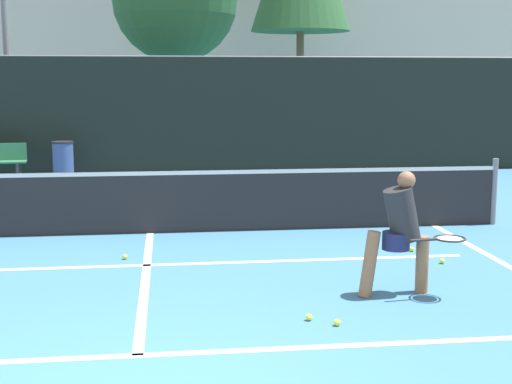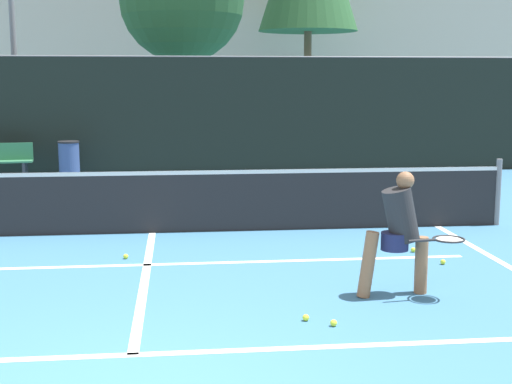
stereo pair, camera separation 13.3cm
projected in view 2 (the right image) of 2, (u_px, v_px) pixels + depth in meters
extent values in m
cube|color=white|center=(133.00, 355.00, 6.06)|extent=(11.00, 0.10, 0.01)
cube|color=white|center=(147.00, 265.00, 9.00)|extent=(8.25, 0.10, 0.01)
cube|color=white|center=(145.00, 276.00, 8.48)|extent=(0.10, 4.93, 0.01)
cube|color=white|center=(507.00, 266.00, 8.96)|extent=(0.10, 5.93, 0.01)
cylinder|color=slate|center=(498.00, 192.00, 11.41)|extent=(0.09, 0.09, 1.07)
cube|color=#232326|center=(152.00, 202.00, 10.82)|extent=(11.00, 0.02, 0.95)
cube|color=white|center=(151.00, 173.00, 10.75)|extent=(11.00, 0.03, 0.06)
cube|color=black|center=(161.00, 116.00, 17.46)|extent=(24.00, 0.06, 2.85)
cylinder|color=slate|center=(159.00, 56.00, 17.24)|extent=(24.00, 0.04, 0.04)
cylinder|color=#8C6042|center=(421.00, 265.00, 7.78)|extent=(0.14, 0.14, 0.63)
cylinder|color=#8C6042|center=(368.00, 264.00, 7.64)|extent=(0.25, 0.17, 0.73)
cylinder|color=#1E234C|center=(395.00, 241.00, 7.66)|extent=(0.30, 0.30, 0.19)
cylinder|color=#262628|center=(401.00, 215.00, 7.63)|extent=(0.43, 0.33, 0.63)
sphere|color=#8C6042|center=(405.00, 180.00, 7.58)|extent=(0.19, 0.19, 0.19)
cylinder|color=#262628|center=(422.00, 241.00, 7.47)|extent=(0.30, 0.06, 0.03)
torus|color=#262628|center=(449.00, 239.00, 7.54)|extent=(0.38, 0.38, 0.02)
cylinder|color=beige|center=(449.00, 239.00, 7.54)|extent=(0.29, 0.29, 0.01)
sphere|color=#D1E033|center=(443.00, 262.00, 9.02)|extent=(0.07, 0.07, 0.07)
sphere|color=#D1E033|center=(306.00, 318.00, 6.91)|extent=(0.07, 0.07, 0.07)
sphere|color=#D1E033|center=(126.00, 256.00, 9.31)|extent=(0.07, 0.07, 0.07)
sphere|color=#D1E033|center=(413.00, 250.00, 9.66)|extent=(0.07, 0.07, 0.07)
sphere|color=#D1E033|center=(334.00, 323.00, 6.76)|extent=(0.07, 0.07, 0.07)
cube|color=#333338|center=(25.00, 171.00, 16.56)|extent=(0.06, 0.32, 0.44)
cylinder|color=#384C7F|center=(69.00, 161.00, 16.72)|extent=(0.48, 0.48, 0.85)
cylinder|color=black|center=(68.00, 142.00, 16.65)|extent=(0.50, 0.50, 0.04)
cube|color=silver|center=(143.00, 147.00, 20.06)|extent=(1.86, 3.97, 0.89)
cube|color=#1E2328|center=(142.00, 121.00, 19.75)|extent=(1.56, 2.38, 0.59)
cylinder|color=black|center=(173.00, 147.00, 21.42)|extent=(0.18, 0.60, 0.60)
cylinder|color=black|center=(173.00, 156.00, 18.92)|extent=(0.18, 0.60, 0.60)
cylinder|color=brown|center=(307.00, 87.00, 26.51)|extent=(0.28, 0.28, 4.07)
cylinder|color=brown|center=(184.00, 101.00, 21.55)|extent=(0.28, 0.28, 3.37)
cube|color=beige|center=(167.00, 52.00, 29.86)|extent=(36.00, 2.40, 6.88)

